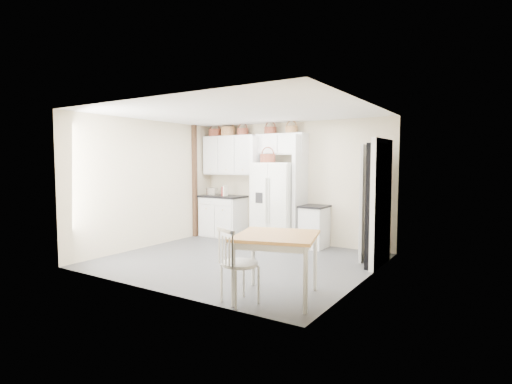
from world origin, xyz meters
The scene contains 28 objects.
floor centered at (0.00, 0.00, 0.00)m, with size 4.50×4.50×0.00m, color #444447.
ceiling centered at (0.00, 0.00, 2.60)m, with size 4.50×4.50×0.00m, color white.
wall_back centered at (0.00, 2.00, 1.30)m, with size 4.50×4.50×0.00m, color beige.
wall_left centered at (-2.25, 0.00, 1.30)m, with size 4.00×4.00×0.00m, color beige.
wall_right centered at (2.25, 0.00, 1.30)m, with size 4.00×4.00×0.00m, color beige.
refrigerator centered at (-0.15, 1.63, 0.87)m, with size 0.90×0.72×1.73m, color silver.
base_cab_left centered at (-1.63, 1.70, 0.46)m, with size 1.00×0.63×0.92m, color silver.
base_cab_right centered at (0.69, 1.70, 0.41)m, with size 0.47×0.56×0.83m, color silver.
dining_table centered at (1.54, -1.35, 0.41)m, with size 0.99×0.99×0.83m, color #9B6728.
windsor_chair centered at (1.24, -1.75, 0.49)m, with size 0.48×0.44×0.99m, color silver.
counter_left centered at (-1.63, 1.70, 0.94)m, with size 1.04×0.67×0.04m, color black.
counter_right centered at (0.69, 1.70, 0.84)m, with size 0.51×0.60×0.04m, color black.
toaster centered at (-1.89, 1.61, 1.05)m, with size 0.26×0.15×0.18m, color silver.
cookbook_red centered at (-1.54, 1.62, 1.07)m, with size 0.03×0.14×0.21m, color maroon.
cookbook_cream centered at (-1.51, 1.62, 1.08)m, with size 0.03×0.16×0.24m, color white.
basket_upper_a centered at (-1.97, 1.83, 2.44)m, with size 0.31×0.31×0.17m, color #562412.
basket_upper_b centered at (-1.58, 1.83, 2.45)m, with size 0.35×0.35×0.21m, color brown.
basket_upper_c centered at (-1.17, 1.83, 2.43)m, with size 0.27×0.27×0.16m, color #562412.
basket_bridge_a centered at (-0.44, 1.83, 2.43)m, with size 0.28×0.28×0.16m, color #562412.
basket_bridge_b centered at (0.08, 1.83, 2.43)m, with size 0.26×0.26×0.15m, color brown.
basket_fridge_a centered at (-0.32, 1.53, 1.82)m, with size 0.34×0.34×0.18m, color #562412.
upper_cabinet centered at (-1.50, 1.83, 1.90)m, with size 1.40×0.34×0.90m, color silver.
bridge_cabinet centered at (-0.15, 1.83, 2.12)m, with size 1.12×0.34×0.45m, color silver.
fridge_panel_left centered at (-0.66, 1.70, 1.15)m, with size 0.08×0.60×2.30m, color silver.
fridge_panel_right centered at (0.36, 1.70, 1.15)m, with size 0.08×0.60×2.30m, color silver.
trim_post centered at (-2.20, 1.35, 1.30)m, with size 0.09×0.09×2.60m, color black.
doorway_void centered at (2.16, 1.00, 1.02)m, with size 0.18×0.85×2.05m, color black.
door_slab centered at (1.80, 1.33, 1.02)m, with size 0.80×0.04×2.05m, color white.
Camera 1 is at (4.01, -5.72, 1.74)m, focal length 28.00 mm.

